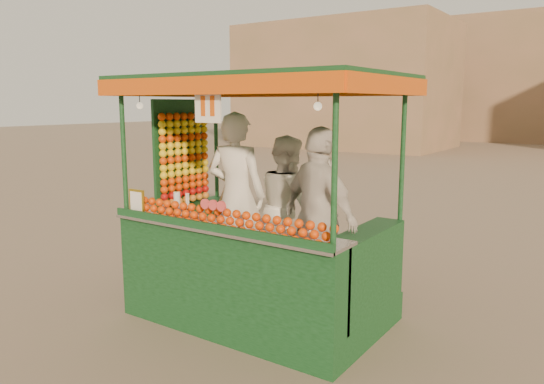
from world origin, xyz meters
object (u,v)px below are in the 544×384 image
Objects in this scene: vendor_middle at (288,206)px; vendor_left at (236,195)px; juice_cart at (249,243)px; vendor_right at (320,218)px.

vendor_left is at bearing 78.79° from vendor_middle.
juice_cart reaches higher than vendor_left.
vendor_left is at bearing 140.54° from juice_cart.
juice_cart is 1.59× the size of vendor_right.
vendor_right reaches higher than vendor_middle.
juice_cart reaches higher than vendor_middle.
vendor_middle is (0.02, 0.68, 0.27)m from juice_cart.
juice_cart reaches higher than vendor_right.
juice_cart is 0.68m from vendor_left.
juice_cart is at bearing 126.70° from vendor_left.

